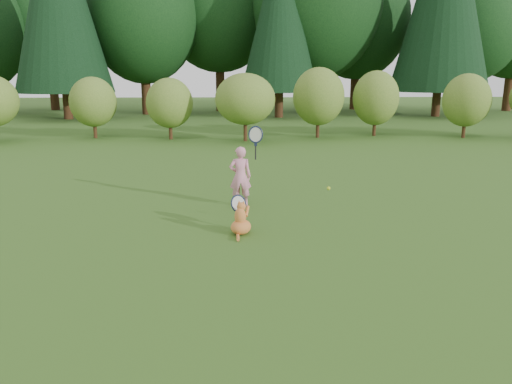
{
  "coord_description": "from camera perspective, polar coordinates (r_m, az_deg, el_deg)",
  "views": [
    {
      "loc": [
        -0.1,
        -6.83,
        2.51
      ],
      "look_at": [
        0.2,
        0.8,
        0.7
      ],
      "focal_mm": 35.0,
      "sensor_mm": 36.0,
      "label": 1
    }
  ],
  "objects": [
    {
      "name": "ground",
      "position": [
        7.28,
        -1.34,
        -6.84
      ],
      "size": [
        100.0,
        100.0,
        0.0
      ],
      "primitive_type": "plane",
      "color": "#2F5618",
      "rests_on": "ground"
    },
    {
      "name": "shrub_row",
      "position": [
        19.86,
        -1.98,
        10.11
      ],
      "size": [
        28.0,
        3.0,
        2.8
      ],
      "primitive_type": null,
      "color": "#426820",
      "rests_on": "ground"
    },
    {
      "name": "child",
      "position": [
        9.62,
        -1.74,
        1.95
      ],
      "size": [
        0.65,
        0.34,
        1.75
      ],
      "rotation": [
        0.0,
        0.0,
        3.16
      ],
      "color": "pink",
      "rests_on": "ground"
    },
    {
      "name": "cat",
      "position": [
        8.01,
        -1.76,
        -2.85
      ],
      "size": [
        0.54,
        0.83,
        0.72
      ],
      "rotation": [
        0.0,
        0.0,
        -0.42
      ],
      "color": "orange",
      "rests_on": "ground"
    },
    {
      "name": "tennis_ball",
      "position": [
        7.96,
        8.3,
        0.42
      ],
      "size": [
        0.06,
        0.06,
        0.06
      ],
      "color": "#A0C317",
      "rests_on": "ground"
    }
  ]
}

